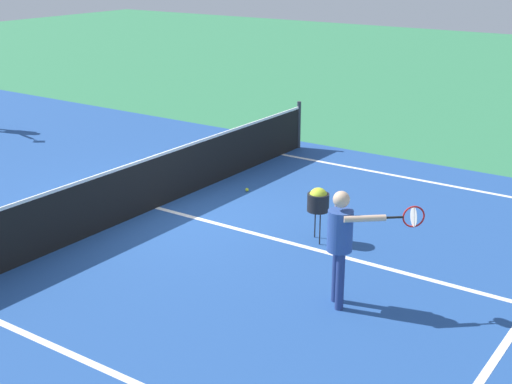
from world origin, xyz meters
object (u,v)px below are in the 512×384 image
at_px(player_near, 342,236).
at_px(net, 155,181).
at_px(ball_hopper, 318,200).
at_px(tennis_ball_near_net, 247,190).

bearing_deg(player_near, net, 72.86).
distance_m(net, player_near, 4.58).
xyz_separation_m(ball_hopper, tennis_ball_near_net, (1.31, 2.27, -0.64)).
distance_m(player_near, tennis_ball_near_net, 4.73).
xyz_separation_m(player_near, ball_hopper, (1.66, 1.29, -0.28)).
bearing_deg(player_near, ball_hopper, 37.72).
relative_size(player_near, ball_hopper, 1.77).
bearing_deg(player_near, tennis_ball_near_net, 50.07).
height_order(net, ball_hopper, net).
height_order(net, player_near, player_near).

